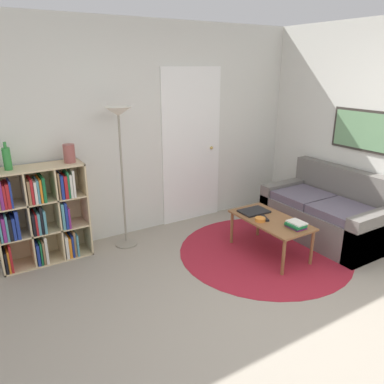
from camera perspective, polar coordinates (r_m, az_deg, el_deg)
The scene contains 14 objects.
ground_plane at distance 3.32m, azimuth 15.13°, elevation -20.84°, with size 14.00×14.00×0.00m, color gray.
wall_back at distance 4.78m, azimuth -6.42°, elevation 9.13°, with size 7.31×0.11×2.60m.
wall_right at distance 5.16m, azimuth 23.04°, elevation 8.61°, with size 0.08×5.58×2.60m.
rug at distance 4.53m, azimuth 10.90°, elevation -8.89°, with size 1.98×1.98×0.01m.
bookshelf at distance 4.37m, azimuth -22.22°, elevation -3.27°, with size 0.94×0.34×1.08m.
floor_lamp at distance 4.27m, azimuth -11.02°, elevation 9.20°, with size 0.31×0.31×1.65m.
couch at distance 5.05m, azimuth 19.97°, elevation -3.22°, with size 0.82×1.50×0.86m.
coffee_table at distance 4.36m, azimuth 11.88°, elevation -4.62°, with size 0.50×0.95×0.43m.
laptop at distance 4.50m, azimuth 9.42°, elevation -2.92°, with size 0.34×0.25×0.02m.
bowl at distance 4.25m, azimuth 10.35°, elevation -4.13°, with size 0.12×0.12×0.04m.
book_stack_on_table at distance 4.16m, azimuth 15.57°, elevation -4.84°, with size 0.16×0.21×0.07m.
remote at distance 4.32m, azimuth 11.05°, elevation -3.93°, with size 0.10×0.17×0.02m.
bottle_middle at distance 4.18m, azimuth -26.37°, elevation 4.62°, with size 0.08×0.08×0.28m.
vase_on_shelf at distance 4.26m, azimuth -18.21°, elevation 5.60°, with size 0.12×0.12×0.20m.
Camera 1 is at (-1.97, -1.67, 2.08)m, focal length 35.00 mm.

